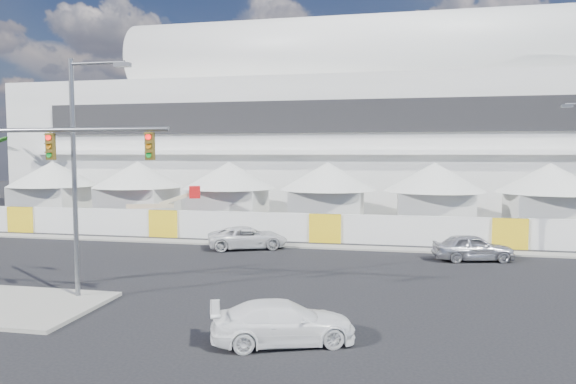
% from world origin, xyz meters
% --- Properties ---
extents(ground, '(160.00, 160.00, 0.00)m').
position_xyz_m(ground, '(0.00, 0.00, 0.00)').
color(ground, black).
rests_on(ground, ground).
extents(far_curb, '(80.00, 1.20, 0.12)m').
position_xyz_m(far_curb, '(20.00, 12.50, 0.06)').
color(far_curb, gray).
rests_on(far_curb, ground).
extents(stadium, '(80.00, 24.80, 21.98)m').
position_xyz_m(stadium, '(8.71, 41.50, 9.45)').
color(stadium, silver).
rests_on(stadium, ground).
extents(tent_row, '(53.40, 8.40, 5.40)m').
position_xyz_m(tent_row, '(0.50, 24.00, 3.15)').
color(tent_row, silver).
rests_on(tent_row, ground).
extents(hoarding_fence, '(70.00, 0.25, 2.00)m').
position_xyz_m(hoarding_fence, '(6.00, 14.50, 1.00)').
color(hoarding_fence, white).
rests_on(hoarding_fence, ground).
extents(sedan_silver, '(2.68, 4.77, 1.53)m').
position_xyz_m(sedan_silver, '(15.11, 10.17, 0.77)').
color(sedan_silver, '#B3B4B9').
rests_on(sedan_silver, ground).
extents(pickup_curb, '(4.14, 5.64, 1.43)m').
position_xyz_m(pickup_curb, '(1.35, 11.26, 0.71)').
color(pickup_curb, silver).
rests_on(pickup_curb, ground).
extents(pickup_near, '(3.41, 5.09, 1.37)m').
position_xyz_m(pickup_near, '(7.04, -4.58, 0.68)').
color(pickup_near, white).
rests_on(pickup_near, ground).
extents(lot_car_a, '(3.26, 4.66, 1.46)m').
position_xyz_m(lot_car_a, '(15.07, 18.17, 0.73)').
color(lot_car_a, white).
rests_on(lot_car_a, ground).
extents(lot_car_c, '(2.40, 5.09, 1.43)m').
position_xyz_m(lot_car_c, '(-16.00, 18.18, 0.72)').
color(lot_car_c, '#A7A8AC').
rests_on(lot_car_c, ground).
extents(streetlight_median, '(2.74, 0.28, 9.91)m').
position_xyz_m(streetlight_median, '(-2.29, -1.38, 5.84)').
color(streetlight_median, slate).
rests_on(streetlight_median, median_island).
extents(boom_lift, '(7.18, 2.76, 3.52)m').
position_xyz_m(boom_lift, '(-8.92, 16.94, 0.95)').
color(boom_lift, red).
rests_on(boom_lift, ground).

